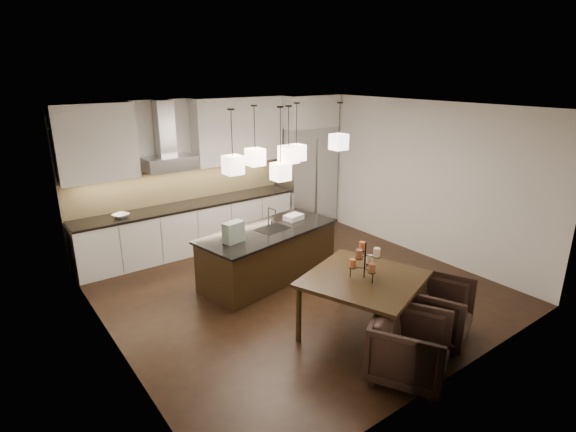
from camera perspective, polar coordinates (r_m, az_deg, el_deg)
floor at (r=7.21m, az=0.96°, el=-9.19°), size 5.50×5.50×0.02m
ceiling at (r=6.43m, az=1.09°, el=13.75°), size 5.50×5.50×0.02m
wall_back at (r=8.96m, az=-9.83°, el=5.63°), size 5.50×0.02×2.80m
wall_front at (r=4.93m, az=21.05°, el=-5.87°), size 5.50×0.02×2.80m
wall_left at (r=5.54m, az=-22.30°, el=-3.35°), size 0.02×5.50×2.80m
wall_right at (r=8.59m, az=15.84°, el=4.66°), size 0.02×5.50×2.80m
refrigerator at (r=9.83m, az=2.29°, el=5.04°), size 1.20×0.72×2.15m
fridge_panel at (r=9.61m, az=2.40°, el=13.19°), size 1.26×0.72×0.65m
lower_cabinets at (r=8.68m, az=-12.16°, el=-1.53°), size 4.21×0.62×0.88m
countertop at (r=8.54m, az=-12.37°, el=1.38°), size 4.21×0.66×0.04m
backsplash at (r=8.72m, az=-13.34°, el=3.94°), size 4.21×0.02×0.63m
upper_cab_left at (r=7.94m, az=-23.25°, el=8.53°), size 1.25×0.35×1.25m
upper_cab_right at (r=8.93m, az=-6.32°, el=10.78°), size 1.85×0.35×1.25m
hood_canopy at (r=8.28m, az=-14.79°, el=6.53°), size 0.90×0.52×0.24m
hood_chimney at (r=8.29m, az=-15.42°, el=10.70°), size 0.30×0.28×0.96m
fruit_bowl at (r=8.08m, az=-20.47°, el=0.04°), size 0.34×0.34×0.06m
island_body at (r=7.39m, az=-2.45°, el=-4.97°), size 2.42×1.32×0.81m
island_top at (r=7.23m, az=-2.49°, el=-1.90°), size 2.51×1.40×0.04m
faucet at (r=7.29m, az=-2.50°, el=-0.13°), size 0.13×0.23×0.35m
tote_bag at (r=6.72m, az=-6.93°, el=-2.04°), size 0.34×0.22×0.31m
food_container at (r=7.69m, az=0.72°, el=-0.15°), size 0.35×0.27×0.09m
dining_table at (r=5.96m, az=9.41°, el=-11.19°), size 1.73×1.73×0.81m
candelabra at (r=5.68m, az=9.74°, el=-5.54°), size 0.50×0.50×0.47m
candle_a at (r=5.83m, az=10.33°, el=-5.43°), size 0.11×0.11×0.11m
candle_b at (r=5.68m, az=8.21°, el=-5.94°), size 0.11×0.11×0.11m
candle_c at (r=5.59m, az=10.62°, el=-6.50°), size 0.11×0.11×0.11m
candle_d at (r=5.77m, az=9.41°, el=-3.77°), size 0.11×0.11×0.11m
candle_e at (r=5.52m, az=9.01°, el=-4.78°), size 0.11×0.11×0.11m
candle_f at (r=5.60m, az=11.21°, el=-4.56°), size 0.11×0.11×0.11m
armchair_left at (r=5.33m, az=15.25°, el=-15.85°), size 1.10×1.11×0.75m
armchair_right at (r=6.12m, az=18.21°, el=-11.24°), size 1.11×1.12×0.78m
pendant_a at (r=6.34m, az=-7.01°, el=6.45°), size 0.24×0.24×0.26m
pendant_b at (r=6.95m, az=-4.19°, el=7.48°), size 0.24×0.24×0.26m
pendant_c at (r=6.84m, az=0.07°, el=7.83°), size 0.24×0.24×0.26m
pendant_d at (r=7.45m, az=1.08°, el=8.06°), size 0.24×0.24×0.26m
pendant_e at (r=7.56m, az=6.46°, el=9.33°), size 0.24×0.24×0.26m
pendant_f at (r=6.75m, az=-0.95°, el=5.66°), size 0.24×0.24×0.26m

